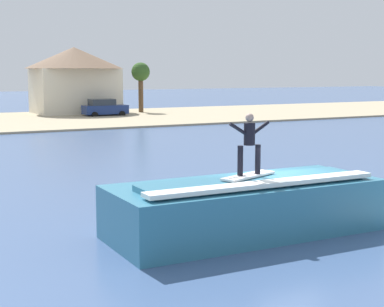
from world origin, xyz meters
name	(u,v)px	position (x,y,z in m)	size (l,w,h in m)	color
ground_plane	(276,224)	(0.00, 0.00, 0.00)	(260.00, 260.00, 0.00)	#3E5883
wave_crest	(246,207)	(-1.42, -0.47, 0.79)	(7.89, 3.14, 1.69)	teal
surfboard	(248,176)	(-1.42, -0.60, 1.72)	(2.04, 1.17, 0.06)	white
surfer	(249,140)	(-1.41, -0.60, 2.73)	(1.32, 0.32, 1.74)	black
shoreline_bank	(9,121)	(0.00, 42.11, 0.08)	(120.00, 22.01, 0.17)	tan
car_far_shore	(104,108)	(9.93, 44.00, 0.95)	(4.49, 2.30, 1.86)	navy
house_gabled_white	(74,76)	(8.47, 49.39, 4.18)	(10.59, 10.59, 7.27)	beige
tree_tall_bare	(141,75)	(15.22, 46.89, 4.32)	(2.05, 2.05, 5.65)	brown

